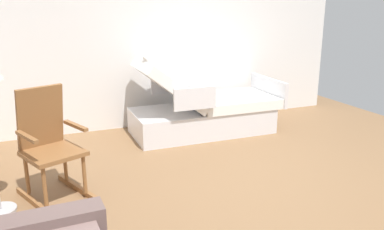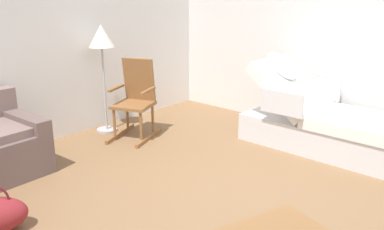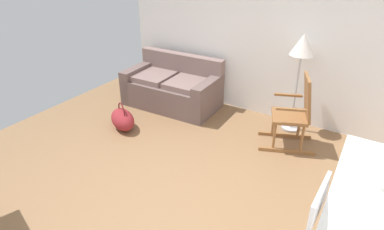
# 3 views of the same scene
# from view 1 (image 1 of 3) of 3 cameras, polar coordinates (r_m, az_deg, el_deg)

# --- Properties ---
(ground_plane) EXTENTS (6.54, 6.54, 0.00)m
(ground_plane) POSITION_cam_1_polar(r_m,az_deg,el_deg) (4.06, 9.86, -10.47)
(ground_plane) COLOR olive
(side_wall) EXTENTS (0.10, 5.43, 2.70)m
(side_wall) POSITION_cam_1_polar(r_m,az_deg,el_deg) (5.99, -2.83, 11.64)
(side_wall) COLOR white
(side_wall) RESTS_ON ground
(hospital_bed) EXTENTS (1.05, 2.07, 1.17)m
(hospital_bed) POSITION_cam_1_polar(r_m,az_deg,el_deg) (5.61, 1.53, 0.64)
(hospital_bed) COLOR silver
(hospital_bed) RESTS_ON ground
(rocking_chair) EXTENTS (0.88, 0.73, 1.05)m
(rocking_chair) POSITION_cam_1_polar(r_m,az_deg,el_deg) (3.93, -19.73, -4.16)
(rocking_chair) COLOR brown
(rocking_chair) RESTS_ON ground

